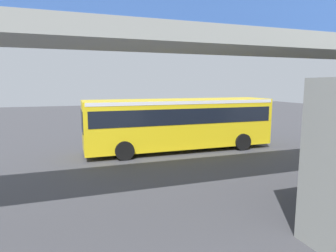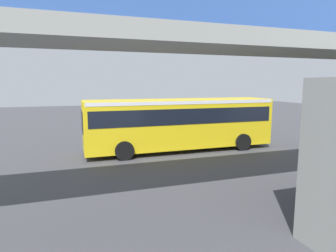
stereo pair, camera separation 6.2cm
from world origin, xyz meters
TOP-DOWN VIEW (x-y plane):
  - ground at (0.00, 0.00)m, footprint 80.00×80.00m
  - city_bus at (1.34, 1.49)m, footprint 11.54×2.85m
  - pedestrian at (-6.04, 4.59)m, footprint 0.38×0.38m
  - traffic_sign at (-0.48, -2.79)m, footprint 0.08×0.60m
  - lane_dash_leftmost at (-4.00, -2.20)m, footprint 2.00×0.20m
  - lane_dash_left at (0.00, -2.20)m, footprint 2.00×0.20m
  - lane_dash_centre at (4.00, -2.20)m, footprint 2.00×0.20m
  - pedestrian_overpass at (0.00, 9.61)m, footprint 28.97×2.60m

SIDE VIEW (x-z plane):
  - ground at x=0.00m, z-range 0.00..0.00m
  - lane_dash_leftmost at x=-4.00m, z-range 0.00..0.01m
  - lane_dash_left at x=0.00m, z-range 0.00..0.01m
  - lane_dash_centre at x=4.00m, z-range 0.00..0.01m
  - pedestrian at x=-6.04m, z-range -0.01..1.78m
  - city_bus at x=1.34m, z-range 0.31..3.46m
  - traffic_sign at x=-0.48m, z-range 0.49..3.29m
  - pedestrian_overpass at x=0.00m, z-range 1.62..8.31m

